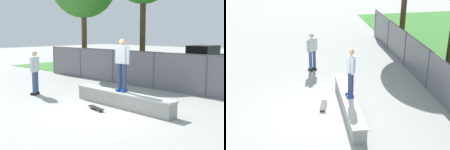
# 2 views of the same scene
# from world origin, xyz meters

# --- Properties ---
(ground_plane) EXTENTS (80.00, 80.00, 0.00)m
(ground_plane) POSITION_xyz_m (0.00, 0.00, 0.00)
(ground_plane) COLOR #9E9E99
(concrete_ledge) EXTENTS (4.31, 0.65, 0.54)m
(concrete_ledge) POSITION_xyz_m (-0.04, 1.18, 0.27)
(concrete_ledge) COLOR #999993
(concrete_ledge) RESTS_ON ground
(skateboarder) EXTENTS (0.60, 0.29, 1.82)m
(skateboarder) POSITION_xyz_m (-0.09, 1.25, 1.54)
(skateboarder) COLOR #2647A5
(skateboarder) RESTS_ON concrete_ledge
(skateboard) EXTENTS (0.82, 0.38, 0.09)m
(skateboard) POSITION_xyz_m (-0.42, 0.30, 0.07)
(skateboard) COLOR black
(skateboard) RESTS_ON ground
(chainlink_fence) EXTENTS (18.07, 0.07, 1.71)m
(chainlink_fence) POSITION_xyz_m (0.00, 4.74, 0.93)
(chainlink_fence) COLOR #4C4C51
(chainlink_fence) RESTS_ON ground
(car_black) EXTENTS (2.12, 4.25, 1.66)m
(car_black) POSITION_xyz_m (-3.23, 13.13, 0.84)
(car_black) COLOR black
(car_black) RESTS_ON ground
(bystander) EXTENTS (0.41, 0.53, 1.82)m
(bystander) POSITION_xyz_m (-4.04, 0.27, 1.01)
(bystander) COLOR black
(bystander) RESTS_ON ground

